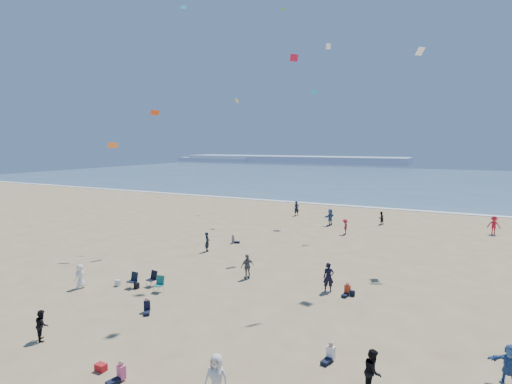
% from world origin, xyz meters
% --- Properties ---
extents(ground, '(220.00, 220.00, 0.00)m').
position_xyz_m(ground, '(0.00, 0.00, 0.00)').
color(ground, tan).
rests_on(ground, ground).
extents(ocean, '(220.00, 100.00, 0.06)m').
position_xyz_m(ocean, '(0.00, 95.00, 0.03)').
color(ocean, '#476B84').
rests_on(ocean, ground).
extents(surf_line, '(220.00, 1.20, 0.08)m').
position_xyz_m(surf_line, '(0.00, 45.00, 0.04)').
color(surf_line, white).
rests_on(surf_line, ground).
extents(headland_far, '(110.00, 20.00, 3.20)m').
position_xyz_m(headland_far, '(-60.00, 170.00, 1.60)').
color(headland_far, '#7A8EA8').
rests_on(headland_far, ground).
extents(headland_near, '(40.00, 14.00, 2.00)m').
position_xyz_m(headland_near, '(-100.00, 165.00, 1.00)').
color(headland_near, '#7A8EA8').
rests_on(headland_near, ground).
extents(standing_flyers, '(29.05, 37.20, 1.89)m').
position_xyz_m(standing_flyers, '(5.49, 17.84, 0.86)').
color(standing_flyers, black).
rests_on(standing_flyers, ground).
extents(seated_group, '(14.77, 21.73, 0.84)m').
position_xyz_m(seated_group, '(1.95, 6.03, 0.42)').
color(seated_group, white).
rests_on(seated_group, ground).
extents(chair_cluster, '(2.64, 1.45, 1.00)m').
position_xyz_m(chair_cluster, '(-4.44, 5.30, 0.50)').
color(chair_cluster, black).
rests_on(chair_cluster, ground).
extents(white_tote, '(0.35, 0.20, 0.40)m').
position_xyz_m(white_tote, '(-6.53, 4.85, 0.20)').
color(white_tote, white).
rests_on(white_tote, ground).
extents(black_backpack, '(0.30, 0.22, 0.38)m').
position_xyz_m(black_backpack, '(-5.08, 5.04, 0.19)').
color(black_backpack, black).
rests_on(black_backpack, ground).
extents(cooler, '(0.45, 0.30, 0.30)m').
position_xyz_m(cooler, '(0.29, -2.70, 0.15)').
color(cooler, red).
rests_on(cooler, ground).
extents(navy_bag, '(0.28, 0.18, 0.34)m').
position_xyz_m(navy_bag, '(7.58, 9.99, 0.17)').
color(navy_bag, black).
rests_on(navy_bag, ground).
extents(kites_aloft, '(36.90, 38.78, 26.69)m').
position_xyz_m(kites_aloft, '(10.35, 13.01, 14.52)').
color(kites_aloft, '#4C2792').
rests_on(kites_aloft, ground).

